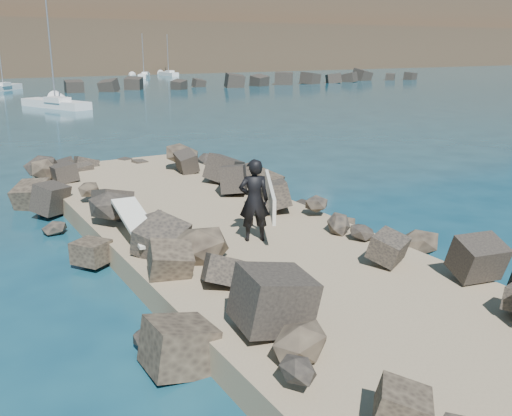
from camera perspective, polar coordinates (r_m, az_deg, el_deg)
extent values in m
plane|color=#0F384C|center=(14.57, -2.01, -4.75)|extent=(800.00, 800.00, 0.00)
cube|color=#8C7759|center=(12.86, 2.28, -6.21)|extent=(6.00, 26.00, 0.60)
cube|color=black|center=(12.02, -10.84, -7.10)|extent=(2.60, 22.00, 1.00)
cube|color=black|center=(14.82, 10.71, -2.61)|extent=(2.60, 22.00, 1.00)
cube|color=black|center=(78.92, 1.25, 12.63)|extent=(52.00, 4.00, 1.20)
cube|color=white|center=(13.74, -11.78, -1.78)|extent=(0.72, 2.45, 0.08)
imported|color=black|center=(13.55, -0.20, 0.77)|extent=(0.85, 0.71, 2.00)
cube|color=silver|center=(13.76, 1.42, 1.25)|extent=(1.21, 2.24, 0.78)
cube|color=white|center=(75.58, -23.93, 10.89)|extent=(4.81, 5.16, 0.80)
cylinder|color=gray|center=(75.43, -24.24, 13.55)|extent=(0.12, 0.12, 6.37)
cube|color=white|center=(75.04, -23.92, 11.24)|extent=(1.77, 1.82, 0.44)
cube|color=white|center=(104.64, -8.74, 13.07)|extent=(1.49, 5.93, 0.80)
cylinder|color=gray|center=(104.53, -8.83, 15.03)|extent=(0.12, 0.12, 6.48)
cube|color=white|center=(103.96, -8.60, 13.33)|extent=(1.00, 1.68, 0.44)
cube|color=white|center=(99.20, -11.13, 12.81)|extent=(3.81, 5.81, 0.80)
cylinder|color=gray|center=(99.09, -11.24, 14.87)|extent=(0.12, 0.12, 6.45)
cube|color=white|center=(98.59, -11.02, 13.09)|extent=(1.58, 1.89, 0.44)
cube|color=white|center=(52.66, -19.40, 9.71)|extent=(4.53, 7.88, 0.80)
cylinder|color=gray|center=(52.43, -19.88, 14.75)|extent=(0.12, 0.12, 8.59)
cube|color=white|center=(51.77, -19.25, 10.19)|extent=(1.98, 2.50, 0.44)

